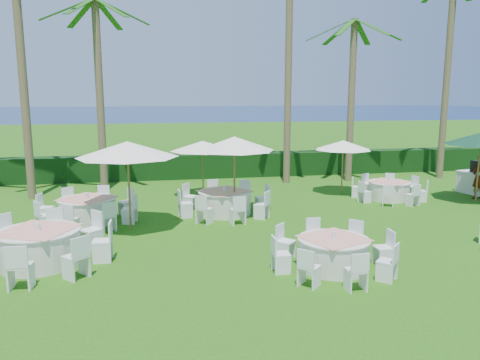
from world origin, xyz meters
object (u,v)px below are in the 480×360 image
(banquet_table_a, at_px, (39,246))
(banquet_table_e, at_px, (225,202))
(umbrella_d, at_px, (343,145))
(banquet_table_b, at_px, (333,252))
(umbrella_b, at_px, (234,144))
(banquet_table_f, at_px, (389,190))
(umbrella_a, at_px, (127,149))
(banquet_table_d, at_px, (87,210))
(umbrella_c, at_px, (203,146))
(staff_person, at_px, (479,177))

(banquet_table_a, relative_size, banquet_table_e, 1.06)
(banquet_table_e, height_order, umbrella_d, umbrella_d)
(banquet_table_b, distance_m, umbrella_b, 5.98)
(banquet_table_e, height_order, banquet_table_f, banquet_table_e)
(umbrella_a, relative_size, umbrella_b, 1.12)
(banquet_table_b, bearing_deg, banquet_table_d, 139.58)
(banquet_table_a, xyz_separation_m, umbrella_a, (2.07, 2.64, 2.05))
(umbrella_c, bearing_deg, banquet_table_d, -142.74)
(banquet_table_a, relative_size, banquet_table_d, 1.08)
(banquet_table_d, height_order, umbrella_a, umbrella_a)
(banquet_table_a, bearing_deg, banquet_table_e, 37.80)
(staff_person, bearing_deg, banquet_table_f, -17.71)
(umbrella_d, xyz_separation_m, staff_person, (4.99, -1.95, -1.19))
(banquet_table_b, xyz_separation_m, umbrella_b, (-1.45, 5.41, 2.10))
(umbrella_a, height_order, umbrella_b, umbrella_a)
(umbrella_b, bearing_deg, umbrella_c, 103.43)
(banquet_table_f, bearing_deg, banquet_table_a, -156.84)
(umbrella_b, bearing_deg, banquet_table_d, -179.88)
(banquet_table_d, xyz_separation_m, banquet_table_e, (4.59, 0.29, 0.01))
(umbrella_c, bearing_deg, banquet_table_e, -80.92)
(umbrella_a, bearing_deg, umbrella_b, 18.30)
(umbrella_d, bearing_deg, staff_person, -21.35)
(banquet_table_a, relative_size, banquet_table_f, 1.22)
(banquet_table_e, xyz_separation_m, umbrella_d, (5.38, 2.46, 1.63))
(umbrella_d, bearing_deg, umbrella_c, 176.13)
(banquet_table_d, relative_size, umbrella_c, 1.23)
(banquet_table_e, relative_size, umbrella_b, 1.20)
(umbrella_b, bearing_deg, banquet_table_f, 11.86)
(umbrella_a, relative_size, umbrella_c, 1.17)
(umbrella_a, height_order, umbrella_c, umbrella_a)
(umbrella_a, bearing_deg, banquet_table_d, 141.16)
(banquet_table_f, distance_m, umbrella_c, 7.67)
(banquet_table_b, xyz_separation_m, umbrella_c, (-2.20, 8.54, 1.71))
(umbrella_a, distance_m, staff_person, 13.78)
(banquet_table_b, height_order, banquet_table_d, banquet_table_d)
(banquet_table_e, distance_m, umbrella_c, 3.34)
(umbrella_c, xyz_separation_m, umbrella_d, (5.83, -0.39, -0.04))
(banquet_table_e, xyz_separation_m, staff_person, (10.37, 0.51, 0.45))
(umbrella_c, xyz_separation_m, staff_person, (10.82, -2.35, -1.23))
(banquet_table_b, distance_m, umbrella_d, 9.07)
(banquet_table_f, bearing_deg, staff_person, -9.22)
(banquet_table_b, xyz_separation_m, banquet_table_e, (-1.75, 5.69, 0.04))
(banquet_table_b, distance_m, banquet_table_f, 8.45)
(banquet_table_d, xyz_separation_m, staff_person, (14.96, 0.80, 0.45))
(banquet_table_e, relative_size, umbrella_d, 1.40)
(umbrella_b, bearing_deg, banquet_table_a, -145.65)
(banquet_table_b, height_order, staff_person, staff_person)
(umbrella_a, bearing_deg, banquet_table_f, 14.14)
(banquet_table_a, bearing_deg, banquet_table_b, -13.01)
(umbrella_b, relative_size, umbrella_c, 1.04)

